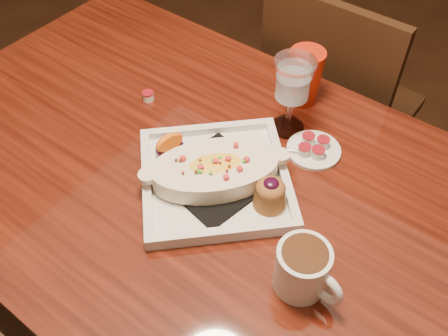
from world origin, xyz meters
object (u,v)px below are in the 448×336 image
Objects in this scene: chair_far at (333,108)px; red_tumbler at (305,77)px; table at (209,205)px; coffee_mug at (304,268)px; plate at (218,174)px; goblet at (293,84)px; saucer at (313,149)px.

chair_far is 0.42m from red_tumbler.
table is 0.34m from coffee_mug.
chair_far is at bearing 90.00° from table.
coffee_mug is 0.52m from red_tumbler.
coffee_mug is at bearing -18.61° from table.
plate is at bearing 167.75° from coffee_mug.
goblet reaches higher than saucer.
coffee_mug reaches higher than plate.
coffee_mug is 1.11× the size of saucer.
goblet is (0.03, 0.23, 0.10)m from plate.
red_tumbler reaches higher than saucer.
plate is 3.55× the size of saucer.
table is 0.65m from chair_far.
saucer is at bearing 16.17° from plate.
coffee_mug is 0.42m from goblet.
saucer is at bearing -20.07° from goblet.
red_tumbler is at bearing 94.99° from chair_far.
plate is 2.26× the size of goblet.
red_tumbler is (-0.03, 0.11, -0.06)m from goblet.
goblet reaches higher than red_tumbler.
plate reaches higher than saucer.
goblet is (-0.24, 0.33, 0.08)m from coffee_mug.
goblet is (0.05, 0.23, 0.23)m from table.
goblet reaches higher than plate.
red_tumbler is (-0.11, 0.14, 0.06)m from saucer.
table is 11.05× the size of coffee_mug.
red_tumbler reaches higher than table.
coffee_mug is 0.71× the size of goblet.
plate is 3.19× the size of coffee_mug.
plate is at bearing -119.00° from saucer.
plate is at bearing 92.48° from chair_far.
coffee_mug is (0.26, -0.10, 0.02)m from plate.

